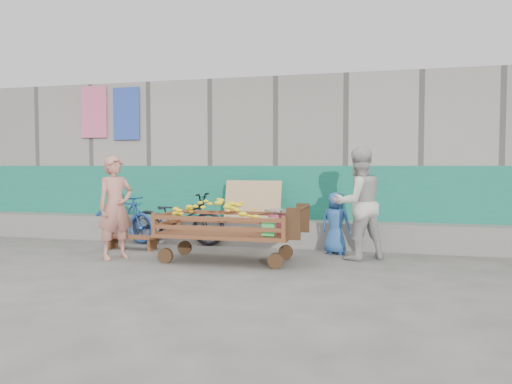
% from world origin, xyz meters
% --- Properties ---
extents(ground, '(80.00, 80.00, 0.00)m').
position_xyz_m(ground, '(0.00, 0.00, 0.00)').
color(ground, '#4F4C47').
rests_on(ground, ground).
extents(building_wall, '(12.00, 3.50, 3.00)m').
position_xyz_m(building_wall, '(-0.00, 4.05, 1.47)').
color(building_wall, gray).
rests_on(building_wall, ground).
extents(banana_cart, '(2.13, 0.97, 0.91)m').
position_xyz_m(banana_cart, '(0.25, 0.77, 0.61)').
color(banana_cart, brown).
rests_on(banana_cart, ground).
extents(bench, '(0.91, 0.27, 0.23)m').
position_xyz_m(bench, '(-1.57, 1.38, 0.17)').
color(bench, brown).
rests_on(bench, ground).
extents(vendor_man, '(0.62, 0.67, 1.54)m').
position_xyz_m(vendor_man, '(-1.40, 0.57, 0.77)').
color(vendor_man, '#B97362').
rests_on(vendor_man, ground).
extents(woman, '(1.03, 0.97, 1.68)m').
position_xyz_m(woman, '(2.14, 1.43, 0.84)').
color(woman, beige).
rests_on(woman, ground).
extents(child, '(0.54, 0.42, 0.99)m').
position_xyz_m(child, '(1.78, 1.78, 0.49)').
color(child, '#2C5BA4').
rests_on(child, ground).
extents(bicycle_dark, '(1.76, 0.62, 0.92)m').
position_xyz_m(bicycle_dark, '(-1.04, 2.05, 0.46)').
color(bicycle_dark, black).
rests_on(bicycle_dark, ground).
extents(bicycle_blue, '(1.53, 0.77, 0.89)m').
position_xyz_m(bicycle_blue, '(-2.13, 2.04, 0.44)').
color(bicycle_blue, navy).
rests_on(bicycle_blue, ground).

